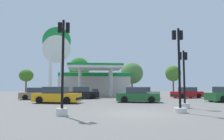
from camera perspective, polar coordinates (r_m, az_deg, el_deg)
ground_plane at (r=12.27m, az=6.88°, el=-12.05°), size 90.00×90.00×0.00m
gas_station at (r=37.23m, az=-4.92°, el=-3.49°), size 12.51×12.57×4.82m
station_pole_sign at (r=34.92m, az=-15.41°, el=4.97°), size 4.66×0.56×11.42m
car_0 at (r=25.68m, az=-20.43°, el=-6.36°), size 4.08×2.21×1.39m
car_1 at (r=25.34m, az=-8.58°, el=-6.54°), size 4.30×2.34×1.46m
car_2 at (r=28.37m, az=20.39°, el=-6.12°), size 4.18×2.34×1.41m
car_3 at (r=20.21m, az=7.24°, el=-7.11°), size 4.40×2.61×1.47m
car_5 at (r=26.82m, az=8.73°, el=-6.45°), size 4.09×2.02×1.43m
car_6 at (r=19.79m, az=-15.28°, el=-6.99°), size 4.55×2.80×1.52m
traffic_signal_0 at (r=11.53m, az=-13.77°, el=-2.54°), size 0.65×0.67×5.33m
traffic_signal_1 at (r=15.77m, az=19.69°, el=-4.61°), size 0.68×0.70×4.22m
traffic_signal_2 at (r=13.02m, az=18.48°, el=-3.29°), size 0.77×0.77×5.18m
tree_0 at (r=46.29m, az=-23.04°, el=-1.46°), size 2.89×2.89×5.02m
tree_1 at (r=44.13m, az=-9.25°, el=0.50°), size 4.36×4.36×7.64m
tree_2 at (r=43.64m, az=5.65°, el=-0.93°), size 4.73×4.73×6.52m
tree_3 at (r=48.00m, az=16.85°, el=-0.94°), size 3.46×3.46×6.17m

